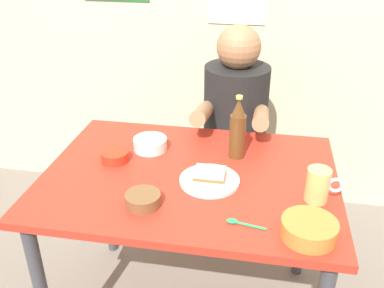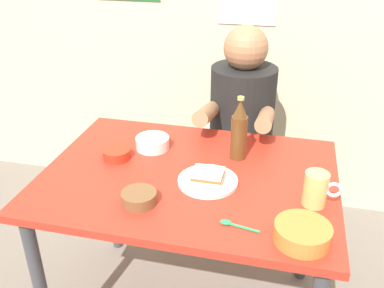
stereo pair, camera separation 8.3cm
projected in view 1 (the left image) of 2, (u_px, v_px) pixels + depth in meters
name	position (u px, v px, depth m)	size (l,w,h in m)	color
dining_table	(190.00, 194.00, 1.65)	(1.10, 0.80, 0.74)	#B72D1E
stool	(232.00, 177.00, 2.32)	(0.34, 0.34, 0.45)	#4C4C51
person_seated	(236.00, 107.00, 2.11)	(0.33, 0.56, 0.72)	black
plate_orange	(210.00, 181.00, 1.55)	(0.22, 0.22, 0.01)	silver
sandwich	(210.00, 175.00, 1.53)	(0.11, 0.09, 0.04)	beige
beer_mug	(318.00, 185.00, 1.42)	(0.13, 0.08, 0.12)	#D1BC66
beer_bottle	(238.00, 130.00, 1.67)	(0.06, 0.06, 0.26)	#593819
sauce_bowl_chili	(115.00, 156.00, 1.68)	(0.11, 0.11, 0.04)	red
condiment_bowl_brown	(143.00, 199.00, 1.42)	(0.12, 0.12, 0.04)	brown
soup_bowl_orange	(309.00, 228.00, 1.27)	(0.17, 0.17, 0.05)	orange
rice_bowl_white	(150.00, 143.00, 1.76)	(0.14, 0.14, 0.05)	silver
spoon	(239.00, 223.00, 1.33)	(0.13, 0.04, 0.01)	#26A559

